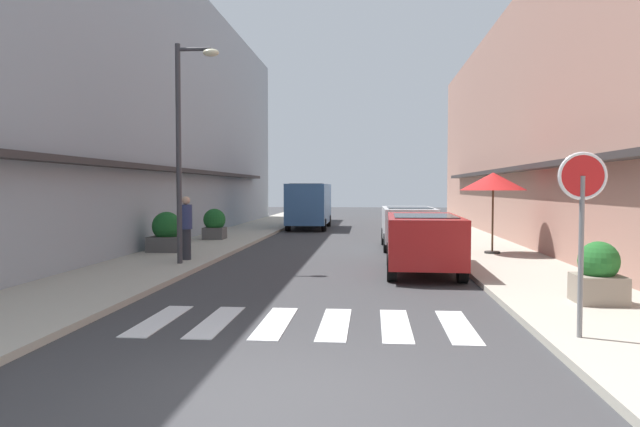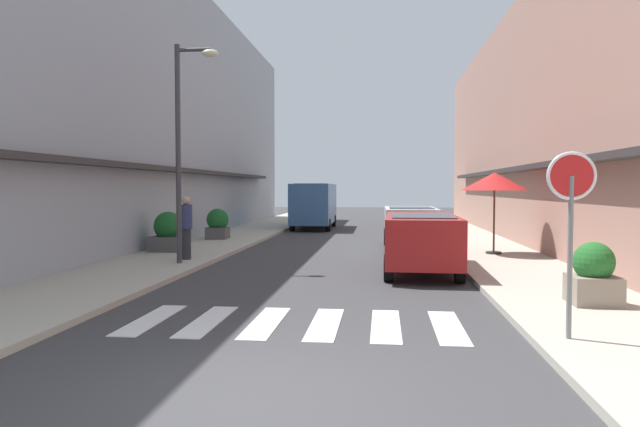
{
  "view_description": "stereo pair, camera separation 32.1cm",
  "coord_description": "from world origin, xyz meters",
  "views": [
    {
      "loc": [
        1.04,
        -5.62,
        2.15
      ],
      "look_at": [
        -0.47,
        11.34,
        1.39
      ],
      "focal_mm": 32.33,
      "sensor_mm": 36.0,
      "label": 1
    },
    {
      "loc": [
        1.36,
        -5.58,
        2.15
      ],
      "look_at": [
        -0.47,
        11.34,
        1.39
      ],
      "focal_mm": 32.33,
      "sensor_mm": 36.0,
      "label": 2
    }
  ],
  "objects": [
    {
      "name": "pedestrian_walking_near",
      "position": [
        -4.16,
        10.17,
        1.07
      ],
      "size": [
        0.34,
        0.34,
        1.79
      ],
      "rotation": [
        0.0,
        0.0,
        4.64
      ],
      "color": "#282B33",
      "rests_on": "sidewalk_left"
    },
    {
      "name": "cafe_umbrella",
      "position": [
        4.79,
        12.57,
        2.33
      ],
      "size": [
        2.03,
        2.03,
        2.5
      ],
      "color": "#262626",
      "rests_on": "sidewalk_right"
    },
    {
      "name": "sidewalk_left",
      "position": [
        -4.85,
        15.58,
        0.06
      ],
      "size": [
        2.91,
        54.51,
        0.12
      ],
      "primitive_type": "cube",
      "color": "#ADA899",
      "rests_on": "ground_plane"
    },
    {
      "name": "planter_corner",
      "position": [
        5.03,
        4.84,
        0.63
      ],
      "size": [
        0.79,
        0.79,
        1.09
      ],
      "color": "gray",
      "rests_on": "sidewalk_right"
    },
    {
      "name": "planter_midblock",
      "position": [
        -5.48,
        12.24,
        0.7
      ],
      "size": [
        1.03,
        1.03,
        1.27
      ],
      "color": "#4C4C4C",
      "rests_on": "sidewalk_left"
    },
    {
      "name": "building_row_left",
      "position": [
        -8.8,
        16.52,
        5.3
      ],
      "size": [
        5.5,
        37.04,
        10.61
      ],
      "color": "#939EA8",
      "rests_on": "ground_plane"
    },
    {
      "name": "sidewalk_right",
      "position": [
        4.85,
        15.58,
        0.06
      ],
      "size": [
        2.91,
        54.51,
        0.12
      ],
      "primitive_type": "cube",
      "color": "#ADA899",
      "rests_on": "ground_plane"
    },
    {
      "name": "ground_plane",
      "position": [
        0.0,
        15.58,
        0.0
      ],
      "size": [
        85.67,
        85.67,
        0.0
      ],
      "primitive_type": "plane",
      "color": "#38383A"
    },
    {
      "name": "delivery_van",
      "position": [
        -2.19,
        24.37,
        1.41
      ],
      "size": [
        2.04,
        5.42,
        2.37
      ],
      "color": "#33598C",
      "rests_on": "ground_plane"
    },
    {
      "name": "parked_car_mid",
      "position": [
        2.34,
        14.78,
        0.92
      ],
      "size": [
        1.84,
        3.95,
        1.47
      ],
      "color": "silver",
      "rests_on": "ground_plane"
    },
    {
      "name": "round_street_sign",
      "position": [
        3.86,
        2.4,
        2.04
      ],
      "size": [
        0.65,
        0.07,
        2.51
      ],
      "color": "slate",
      "rests_on": "sidewalk_right"
    },
    {
      "name": "crosswalk",
      "position": [
        -0.0,
        3.34,
        0.01
      ],
      "size": [
        5.2,
        2.2,
        0.01
      ],
      "color": "silver",
      "rests_on": "ground_plane"
    },
    {
      "name": "building_row_right",
      "position": [
        8.8,
        16.52,
        4.61
      ],
      "size": [
        5.5,
        37.04,
        9.22
      ],
      "color": "#A87A6B",
      "rests_on": "ground_plane"
    },
    {
      "name": "parked_car_near",
      "position": [
        2.34,
        8.94,
        0.92
      ],
      "size": [
        1.89,
        4.24,
        1.47
      ],
      "color": "maroon",
      "rests_on": "ground_plane"
    },
    {
      "name": "planter_far",
      "position": [
        -5.16,
        16.72,
        0.72
      ],
      "size": [
        0.87,
        0.87,
        1.2
      ],
      "color": "#4C4C4C",
      "rests_on": "sidewalk_left"
    },
    {
      "name": "street_lamp",
      "position": [
        -3.91,
        9.39,
        3.65
      ],
      "size": [
        1.19,
        0.28,
        5.84
      ],
      "color": "#38383D",
      "rests_on": "sidewalk_left"
    }
  ]
}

